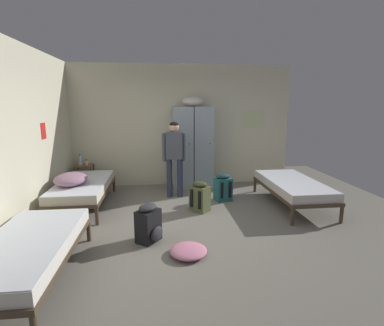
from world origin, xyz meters
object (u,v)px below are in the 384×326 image
at_px(bed_left_front, 27,249).
at_px(backpack_black, 149,224).
at_px(bed_left_rear, 83,187).
at_px(bedding_heap, 71,179).
at_px(shelf_unit, 85,175).
at_px(bed_right, 292,186).
at_px(lotion_bottle, 87,163).
at_px(person_traveler, 174,152).
at_px(backpack_olive, 200,197).
at_px(locker_bank, 193,146).
at_px(clothes_pile_pink, 188,251).
at_px(water_bottle, 80,160).
at_px(backpack_teal, 223,188).

height_order(bed_left_front, backpack_black, backpack_black).
height_order(bed_left_rear, bed_left_front, same).
distance_m(bedding_heap, backpack_black, 2.00).
height_order(shelf_unit, backpack_black, shelf_unit).
xyz_separation_m(bed_right, lotion_bottle, (-4.12, 1.47, 0.25)).
height_order(bedding_heap, lotion_bottle, lotion_bottle).
xyz_separation_m(person_traveler, backpack_olive, (0.41, -0.86, -0.68)).
distance_m(shelf_unit, person_traveler, 2.21).
bearing_deg(lotion_bottle, shelf_unit, 150.26).
distance_m(locker_bank, clothes_pile_pink, 3.29).
distance_m(bed_left_front, lotion_bottle, 3.52).
bearing_deg(water_bottle, bed_right, -19.76).
xyz_separation_m(locker_bank, bed_left_rear, (-2.20, -1.11, -0.59)).
relative_size(locker_bank, person_traveler, 1.33).
bearing_deg(backpack_olive, bedding_heap, 173.59).
bearing_deg(backpack_olive, bed_left_front, -138.02).
distance_m(bed_left_front, bedding_heap, 2.21).
height_order(person_traveler, clothes_pile_pink, person_traveler).
xyz_separation_m(shelf_unit, lotion_bottle, (0.07, -0.04, 0.28)).
xyz_separation_m(locker_bank, bed_right, (1.74, -1.48, -0.59)).
height_order(locker_bank, person_traveler, locker_bank).
relative_size(bed_left_rear, backpack_teal, 3.45).
xyz_separation_m(bed_left_rear, water_bottle, (-0.33, 1.17, 0.30)).
height_order(water_bottle, backpack_teal, water_bottle).
xyz_separation_m(person_traveler, water_bottle, (-2.07, 0.77, -0.26)).
relative_size(bed_left_rear, person_traveler, 1.22).
bearing_deg(shelf_unit, backpack_teal, -20.35).
bearing_deg(backpack_olive, bed_left_rear, 167.78).
height_order(locker_bank, backpack_black, locker_bank).
bearing_deg(backpack_teal, locker_bank, 114.84).
relative_size(locker_bank, bedding_heap, 2.90).
bearing_deg(bed_left_front, lotion_bottle, 92.93).
xyz_separation_m(locker_bank, backpack_teal, (0.49, -1.05, -0.71)).
xyz_separation_m(bed_right, backpack_teal, (-1.25, 0.42, -0.12)).
bearing_deg(shelf_unit, backpack_olive, -33.94).
height_order(bedding_heap, clothes_pile_pink, bedding_heap).
height_order(bedding_heap, person_traveler, person_traveler).
distance_m(person_traveler, water_bottle, 2.22).
bearing_deg(bedding_heap, shelf_unit, 94.44).
relative_size(lotion_bottle, clothes_pile_pink, 0.28).
distance_m(bed_left_rear, bedding_heap, 0.33).
relative_size(bed_left_rear, lotion_bottle, 14.11).
bearing_deg(person_traveler, backpack_teal, -19.52).
bearing_deg(backpack_black, person_traveler, 76.68).
distance_m(bedding_heap, backpack_olive, 2.33).
height_order(shelf_unit, person_traveler, person_traveler).
bearing_deg(lotion_bottle, locker_bank, 0.06).
xyz_separation_m(bedding_heap, backpack_black, (1.41, -1.38, -0.34)).
relative_size(shelf_unit, backpack_teal, 1.04).
height_order(bed_left_front, lotion_bottle, lotion_bottle).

